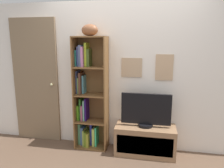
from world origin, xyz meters
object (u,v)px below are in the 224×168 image
at_px(football, 90,30).
at_px(tv_stand, 145,140).
at_px(bookshelf, 88,98).
at_px(door, 36,81).
at_px(television, 146,110).

xyz_separation_m(football, tv_stand, (0.87, -0.05, -1.65)).
relative_size(bookshelf, door, 0.86).
bearing_deg(tv_stand, door, 174.62).
relative_size(tv_stand, door, 0.43).
bearing_deg(bookshelf, door, 174.81).
xyz_separation_m(bookshelf, football, (0.06, -0.04, 1.05)).
distance_m(bookshelf, television, 0.94).
bearing_deg(door, tv_stand, -5.38).
relative_size(tv_stand, television, 1.23).
xyz_separation_m(football, door, (-1.01, 0.12, -0.83)).
relative_size(football, door, 0.13).
xyz_separation_m(tv_stand, door, (-1.88, 0.18, 0.82)).
height_order(bookshelf, television, bookshelf).
distance_m(football, television, 1.46).
height_order(football, tv_stand, football).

